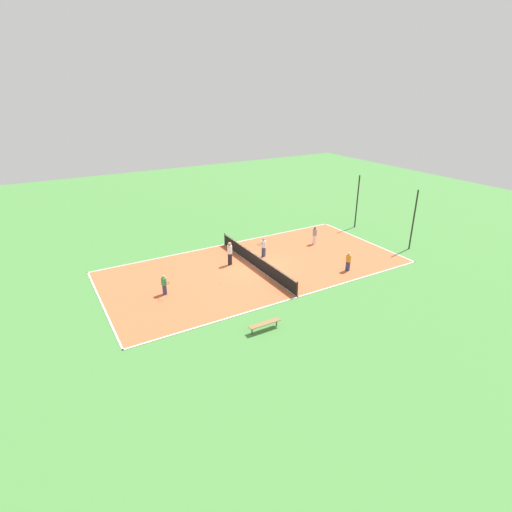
{
  "coord_description": "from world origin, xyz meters",
  "views": [
    {
      "loc": [
        22.99,
        -13.42,
        12.25
      ],
      "look_at": [
        0.0,
        0.0,
        0.9
      ],
      "focal_mm": 28.0,
      "sensor_mm": 36.0,
      "label": 1
    }
  ],
  "objects_px": {
    "player_center_orange": "(348,260)",
    "player_far_green": "(164,283)",
    "tennis_ball_left_sideline": "(220,282)",
    "tennis_ball_midcourt": "(187,266)",
    "player_baseline_gray": "(315,234)",
    "bench": "(264,324)",
    "tennis_ball_far_baseline": "(252,244)",
    "player_near_white": "(230,252)",
    "fence_post_back_right": "(413,220)",
    "player_far_white": "(264,246)",
    "fence_post_back_left": "(357,202)",
    "tennis_net": "(256,261)",
    "tennis_ball_near_net": "(272,256)"
  },
  "relations": [
    {
      "from": "player_center_orange",
      "to": "player_far_green",
      "type": "relative_size",
      "value": 1.05
    },
    {
      "from": "tennis_ball_left_sideline",
      "to": "tennis_ball_midcourt",
      "type": "height_order",
      "value": "same"
    },
    {
      "from": "player_far_green",
      "to": "player_baseline_gray",
      "type": "bearing_deg",
      "value": 97.65
    },
    {
      "from": "bench",
      "to": "tennis_ball_far_baseline",
      "type": "distance_m",
      "value": 12.71
    },
    {
      "from": "player_near_white",
      "to": "player_far_green",
      "type": "relative_size",
      "value": 1.32
    },
    {
      "from": "tennis_ball_midcourt",
      "to": "fence_post_back_right",
      "type": "bearing_deg",
      "value": 71.2
    },
    {
      "from": "player_far_green",
      "to": "tennis_ball_left_sideline",
      "type": "relative_size",
      "value": 19.91
    },
    {
      "from": "tennis_ball_far_baseline",
      "to": "fence_post_back_right",
      "type": "relative_size",
      "value": 0.01
    },
    {
      "from": "player_near_white",
      "to": "player_far_green",
      "type": "height_order",
      "value": "player_near_white"
    },
    {
      "from": "bench",
      "to": "player_far_white",
      "type": "xyz_separation_m",
      "value": [
        -8.71,
        5.22,
        0.51
      ]
    },
    {
      "from": "player_near_white",
      "to": "fence_post_back_left",
      "type": "distance_m",
      "value": 14.28
    },
    {
      "from": "player_far_green",
      "to": "player_far_white",
      "type": "bearing_deg",
      "value": 101.81
    },
    {
      "from": "tennis_net",
      "to": "fence_post_back_left",
      "type": "bearing_deg",
      "value": 104.1
    },
    {
      "from": "tennis_ball_near_net",
      "to": "fence_post_back_right",
      "type": "bearing_deg",
      "value": 68.05
    },
    {
      "from": "player_baseline_gray",
      "to": "fence_post_back_right",
      "type": "xyz_separation_m",
      "value": [
        4.75,
        6.05,
        1.56
      ]
    },
    {
      "from": "player_far_white",
      "to": "player_far_green",
      "type": "bearing_deg",
      "value": -7.89
    },
    {
      "from": "fence_post_back_left",
      "to": "player_baseline_gray",
      "type": "bearing_deg",
      "value": -75.18
    },
    {
      "from": "fence_post_back_left",
      "to": "player_center_orange",
      "type": "bearing_deg",
      "value": -45.97
    },
    {
      "from": "player_near_white",
      "to": "player_center_orange",
      "type": "bearing_deg",
      "value": 120.06
    },
    {
      "from": "bench",
      "to": "tennis_ball_left_sideline",
      "type": "xyz_separation_m",
      "value": [
        -6.31,
        0.33,
        -0.34
      ]
    },
    {
      "from": "bench",
      "to": "tennis_ball_far_baseline",
      "type": "relative_size",
      "value": 27.37
    },
    {
      "from": "bench",
      "to": "fence_post_back_left",
      "type": "height_order",
      "value": "fence_post_back_left"
    },
    {
      "from": "bench",
      "to": "player_near_white",
      "type": "height_order",
      "value": "player_near_white"
    },
    {
      "from": "fence_post_back_right",
      "to": "player_near_white",
      "type": "bearing_deg",
      "value": -107.77
    },
    {
      "from": "fence_post_back_right",
      "to": "tennis_ball_midcourt",
      "type": "bearing_deg",
      "value": -108.8
    },
    {
      "from": "tennis_ball_midcourt",
      "to": "player_far_white",
      "type": "bearing_deg",
      "value": 78.19
    },
    {
      "from": "tennis_ball_midcourt",
      "to": "fence_post_back_left",
      "type": "height_order",
      "value": "fence_post_back_left"
    },
    {
      "from": "fence_post_back_left",
      "to": "fence_post_back_right",
      "type": "bearing_deg",
      "value": 0.0
    },
    {
      "from": "bench",
      "to": "tennis_ball_midcourt",
      "type": "height_order",
      "value": "bench"
    },
    {
      "from": "tennis_net",
      "to": "tennis_ball_left_sideline",
      "type": "distance_m",
      "value": 3.58
    },
    {
      "from": "player_near_white",
      "to": "player_far_white",
      "type": "bearing_deg",
      "value": 158.18
    },
    {
      "from": "bench",
      "to": "tennis_ball_midcourt",
      "type": "relative_size",
      "value": 27.37
    },
    {
      "from": "bench",
      "to": "tennis_net",
      "type": "bearing_deg",
      "value": 62.94
    },
    {
      "from": "tennis_ball_near_net",
      "to": "fence_post_back_left",
      "type": "relative_size",
      "value": 0.01
    },
    {
      "from": "tennis_net",
      "to": "tennis_ball_far_baseline",
      "type": "relative_size",
      "value": 152.36
    },
    {
      "from": "tennis_net",
      "to": "player_far_green",
      "type": "bearing_deg",
      "value": -84.72
    },
    {
      "from": "tennis_net",
      "to": "player_far_green",
      "type": "relative_size",
      "value": 7.65
    },
    {
      "from": "bench",
      "to": "fence_post_back_right",
      "type": "distance_m",
      "value": 17.02
    },
    {
      "from": "player_far_green",
      "to": "player_center_orange",
      "type": "bearing_deg",
      "value": 74.13
    },
    {
      "from": "player_baseline_gray",
      "to": "tennis_ball_far_baseline",
      "type": "xyz_separation_m",
      "value": [
        -2.47,
        -4.64,
        -0.83
      ]
    },
    {
      "from": "fence_post_back_right",
      "to": "tennis_ball_near_net",
      "type": "bearing_deg",
      "value": -111.95
    },
    {
      "from": "player_far_white",
      "to": "tennis_ball_midcourt",
      "type": "xyz_separation_m",
      "value": [
        -1.23,
        -5.87,
        -0.84
      ]
    },
    {
      "from": "tennis_ball_left_sideline",
      "to": "tennis_ball_midcourt",
      "type": "bearing_deg",
      "value": -164.92
    },
    {
      "from": "player_center_orange",
      "to": "fence_post_back_left",
      "type": "xyz_separation_m",
      "value": [
        -7.01,
        7.25,
        1.63
      ]
    },
    {
      "from": "tennis_ball_far_baseline",
      "to": "tennis_ball_midcourt",
      "type": "relative_size",
      "value": 1.0
    },
    {
      "from": "player_center_orange",
      "to": "player_near_white",
      "type": "relative_size",
      "value": 0.8
    },
    {
      "from": "bench",
      "to": "player_near_white",
      "type": "distance_m",
      "value": 8.98
    },
    {
      "from": "player_near_white",
      "to": "player_far_green",
      "type": "xyz_separation_m",
      "value": [
        2.0,
        -5.66,
        -0.27
      ]
    },
    {
      "from": "player_center_orange",
      "to": "tennis_ball_midcourt",
      "type": "relative_size",
      "value": 20.91
    },
    {
      "from": "tennis_net",
      "to": "tennis_ball_far_baseline",
      "type": "height_order",
      "value": "tennis_net"
    }
  ]
}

